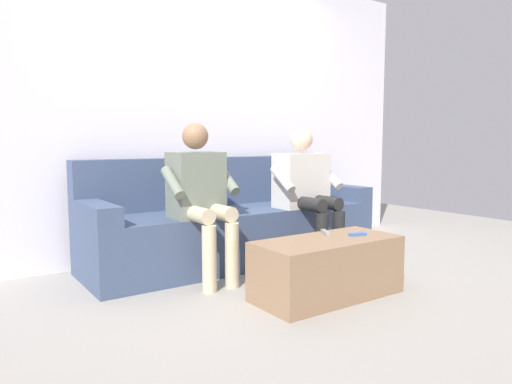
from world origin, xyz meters
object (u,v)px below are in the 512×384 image
remote_blue (358,234)px  person_right_seated (200,191)px  person_left_seated (306,186)px  couch (233,224)px  remote_gray (325,233)px  coffee_table (327,268)px

remote_blue → person_right_seated: bearing=147.5°
person_left_seated → person_right_seated: bearing=-0.8°
couch → remote_gray: couch is taller
person_left_seated → person_right_seated: person_right_seated is taller
couch → coffee_table: (0.00, 1.16, -0.12)m
remote_gray → couch: bearing=33.4°
person_left_seated → person_right_seated: 1.00m
couch → remote_blue: bearing=101.2°
remote_gray → coffee_table: bearing=170.9°
couch → coffee_table: size_ratio=2.55×
remote_gray → remote_blue: remote_gray is taller
coffee_table → remote_blue: size_ratio=8.12×
person_right_seated → couch: bearing=-144.7°
person_right_seated → remote_blue: person_right_seated is taller
person_left_seated → remote_gray: (0.40, 0.68, -0.25)m
coffee_table → person_right_seated: bearing=-58.4°
person_right_seated → remote_gray: size_ratio=7.93×
person_left_seated → remote_blue: (0.26, 0.83, -0.25)m
couch → person_left_seated: person_left_seated is taller
remote_gray → remote_blue: (-0.14, 0.16, -0.00)m
person_right_seated → remote_blue: 1.15m
coffee_table → remote_gray: 0.26m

